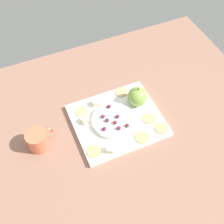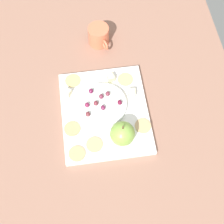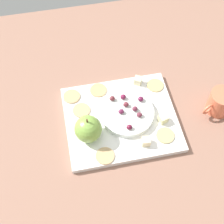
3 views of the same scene
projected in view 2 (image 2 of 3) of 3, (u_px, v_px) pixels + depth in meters
The scene contains 23 objects.
table at pixel (94, 114), 113.80cm from camera, with size 126.44×102.60×4.12cm, color #916654.
platter at pixel (105, 113), 110.80cm from camera, with size 33.35×28.57×1.80cm, color white.
serving_dish at pixel (102, 105), 110.06cm from camera, with size 16.29×16.29×1.82cm, color silver.
apple_whole at pixel (122, 134), 102.06cm from camera, with size 7.86×7.86×7.86cm, color #80AB45.
apple_stem at pixel (123, 127), 98.03cm from camera, with size 0.50×0.50×1.20cm, color brown.
cheese_cube_0 at pixel (132, 93), 111.88cm from camera, with size 2.37×2.37×2.37cm, color beige.
cheese_cube_1 at pixel (67, 93), 111.88cm from camera, with size 2.37×2.37×2.37cm, color beige.
cheese_cube_2 at pixel (111, 78), 114.61cm from camera, with size 2.37×2.37×2.37cm, color beige.
cracker_0 at pixel (125, 79), 115.50cm from camera, with size 5.32×5.32×0.40cm, color tan.
cracker_1 at pixel (94, 144), 104.42cm from camera, with size 5.32×5.32×0.40cm, color tan.
cracker_2 at pixel (77, 153), 103.04cm from camera, with size 5.32×5.32×0.40cm, color tan.
cracker_3 at pixel (143, 126), 107.38cm from camera, with size 5.32×5.32×0.40cm, color tan.
cracker_4 at pixel (72, 129), 106.90cm from camera, with size 5.32×5.32×0.40cm, color tan.
cracker_5 at pixel (73, 81), 115.28cm from camera, with size 5.32×5.32×0.40cm, color tan.
grape_0 at pixel (96, 103), 108.51cm from camera, with size 1.67×1.50×1.46cm, color maroon.
grape_1 at pixel (101, 96), 109.66cm from camera, with size 1.67×1.50×1.49cm, color maroon.
grape_2 at pixel (120, 103), 108.65cm from camera, with size 1.67×1.50×1.39cm, color maroon.
grape_3 at pixel (90, 91), 110.60cm from camera, with size 1.67×1.50×1.49cm, color maroon.
grape_4 at pixel (103, 108), 107.82cm from camera, with size 1.67×1.50×1.36cm, color #641F3F.
grape_5 at pixel (108, 94), 110.20cm from camera, with size 1.67×1.50×1.40cm, color brown.
grape_6 at pixel (87, 105), 108.20cm from camera, with size 1.67×1.50×1.51cm, color maroon.
grape_7 at pixel (88, 114), 106.72cm from camera, with size 1.67×1.50×1.40cm, color maroon.
cup at pixel (99, 36), 122.14cm from camera, with size 10.57×7.68×7.54cm.
Camera 2 is at (51.53, -0.90, 103.71)cm, focal length 53.10 mm.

